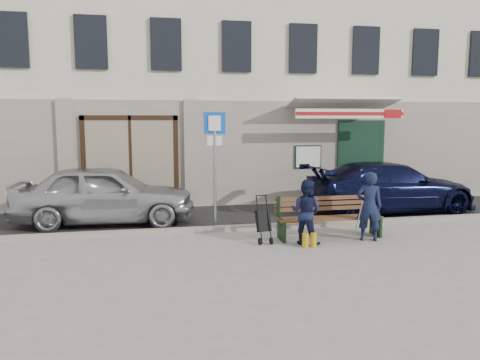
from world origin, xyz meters
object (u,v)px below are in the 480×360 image
object	(u,v)px
car_silver	(105,194)
man	(369,206)
parking_sign	(215,150)
stroller	(263,222)
bench	(328,218)
woman	(306,212)
car_navy	(390,187)

from	to	relation	value
car_silver	man	xyz separation A→B (m)	(5.78, -2.84, 0.00)
parking_sign	stroller	world-z (taller)	parking_sign
bench	woman	world-z (taller)	woman
car_silver	man	distance (m)	6.44
car_silver	parking_sign	distance (m)	3.06
car_navy	parking_sign	distance (m)	5.40
parking_sign	stroller	distance (m)	2.28
bench	car_silver	bearing A→B (deg)	153.78
man	stroller	bearing A→B (deg)	12.03
car_silver	bench	xyz separation A→B (m)	(4.98, -2.45, -0.30)
woman	car_silver	bearing A→B (deg)	6.93
car_navy	man	bearing A→B (deg)	139.50
bench	woman	xyz separation A→B (m)	(-0.65, -0.39, 0.23)
parking_sign	woman	size ratio (longest dim) A/B	2.03
car_navy	woman	distance (m)	4.50
woman	stroller	distance (m)	0.93
car_silver	bench	distance (m)	5.56
man	parking_sign	bearing A→B (deg)	-11.47
parking_sign	woman	bearing A→B (deg)	-42.74
car_navy	parking_sign	size ratio (longest dim) A/B	1.76
car_silver	car_navy	size ratio (longest dim) A/B	0.90
woman	man	bearing A→B (deg)	-139.55
car_silver	stroller	xyz separation A→B (m)	(3.48, -2.55, -0.31)
bench	man	xyz separation A→B (m)	(0.80, -0.39, 0.30)
parking_sign	man	xyz separation A→B (m)	(3.12, -1.85, -1.13)
bench	man	size ratio (longest dim) A/B	1.58
car_navy	parking_sign	world-z (taller)	parking_sign
woman	stroller	xyz separation A→B (m)	(-0.85, 0.30, -0.24)
bench	woman	size ratio (longest dim) A/B	1.73
car_silver	woman	distance (m)	5.18
bench	car_navy	bearing A→B (deg)	40.27
car_silver	parking_sign	bearing A→B (deg)	-106.40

